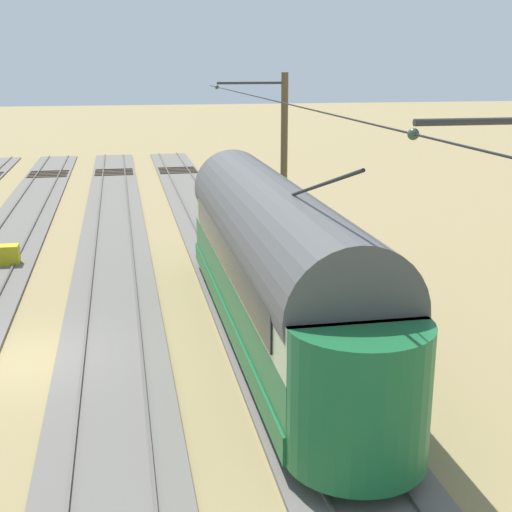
{
  "coord_description": "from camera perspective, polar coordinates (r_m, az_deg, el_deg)",
  "views": [
    {
      "loc": [
        -2.57,
        16.81,
        7.21
      ],
      "look_at": [
        -6.05,
        -0.95,
        2.17
      ],
      "focal_mm": 48.83,
      "sensor_mm": 36.0,
      "label": 1
    }
  ],
  "objects": [
    {
      "name": "vintage_streetcar",
      "position": [
        18.34,
        1.39,
        -0.12
      ],
      "size": [
        2.65,
        16.16,
        5.4
      ],
      "color": "#196033",
      "rests_on": "ground"
    },
    {
      "name": "ground_plane",
      "position": [
        18.47,
        -18.33,
        -8.25
      ],
      "size": [
        220.0,
        220.0,
        0.0
      ],
      "primitive_type": "plane",
      "color": "#937F51"
    },
    {
      "name": "track_adjacent_siding",
      "position": [
        18.56,
        -11.65,
        -7.45
      ],
      "size": [
        2.8,
        80.0,
        0.18
      ],
      "color": "#666059",
      "rests_on": "ground"
    },
    {
      "name": "switch_stand",
      "position": [
        30.09,
        -0.8,
        3.07
      ],
      "size": [
        0.5,
        0.3,
        1.24
      ],
      "color": "black",
      "rests_on": "ground"
    },
    {
      "name": "catenary_pole_foreground",
      "position": [
        28.41,
        2.15,
        8.23
      ],
      "size": [
        2.92,
        0.28,
        6.85
      ],
      "color": "brown",
      "rests_on": "ground"
    },
    {
      "name": "track_streetcar_siding",
      "position": [
        18.95,
        1.42,
        -6.63
      ],
      "size": [
        2.8,
        80.0,
        0.18
      ],
      "color": "#666059",
      "rests_on": "ground"
    }
  ]
}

